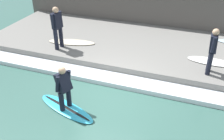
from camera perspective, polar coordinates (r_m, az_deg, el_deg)
The scene contains 10 objects.
ground_plane at distance 8.02m, azimuth -1.71°, elevation -6.69°, with size 28.00×28.00×0.00m, color #386056.
concrete_ledge at distance 10.94m, azimuth 5.38°, elevation 5.14°, with size 4.40×12.37×0.37m, color slate.
back_wall at distance 12.87m, azimuth 8.51°, elevation 12.76°, with size 0.50×12.99×1.98m, color #544F49.
wave_foam_crest at distance 8.83m, azimuth 0.93°, elevation -2.17°, with size 0.73×11.75×0.16m, color silver.
surfboard_riding at distance 7.79m, azimuth -9.93°, elevation -8.20°, with size 1.17×2.11×0.07m.
surfer_riding at distance 7.34m, azimuth -10.47°, elevation -3.42°, with size 0.49×0.47×1.35m.
surfer_waiting_near at distance 8.86m, azimuth 21.02°, elevation 4.32°, with size 0.52×0.24×1.53m.
surfboard_waiting_near at distance 9.93m, azimuth 20.91°, elevation 1.75°, with size 0.65×1.71×0.06m.
surfer_waiting_far at distance 10.19m, azimuth -11.85°, elevation 9.45°, with size 0.55×0.32×1.64m.
surfboard_waiting_far at distance 10.89m, azimuth -8.76°, elevation 6.04°, with size 0.94×2.00×0.06m.
Camera 1 is at (-5.92, -2.41, 4.84)m, focal length 42.00 mm.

